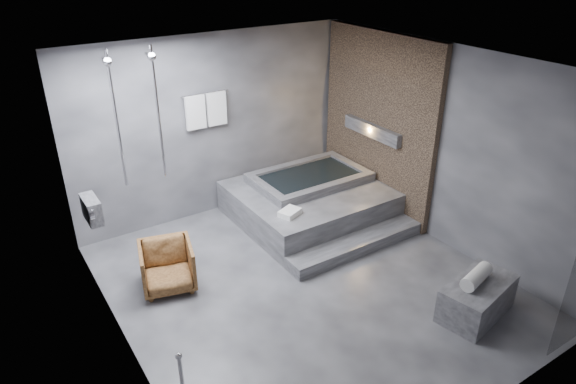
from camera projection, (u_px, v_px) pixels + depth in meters
room at (324, 147)px, 6.19m from camera, size 5.00×5.04×2.82m
tub_deck at (309, 202)px, 8.08m from camera, size 2.20×2.00×0.50m
tub_step at (356, 245)px, 7.26m from camera, size 2.20×0.36×0.18m
concrete_bench at (477, 298)px, 5.99m from camera, size 1.05×0.71×0.43m
driftwood_chair at (167, 266)px, 6.42m from camera, size 0.79×0.80×0.60m
rolled_towel at (476, 277)px, 5.86m from camera, size 0.51×0.28×0.17m
deck_towel at (290, 212)px, 7.18m from camera, size 0.36×0.32×0.08m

